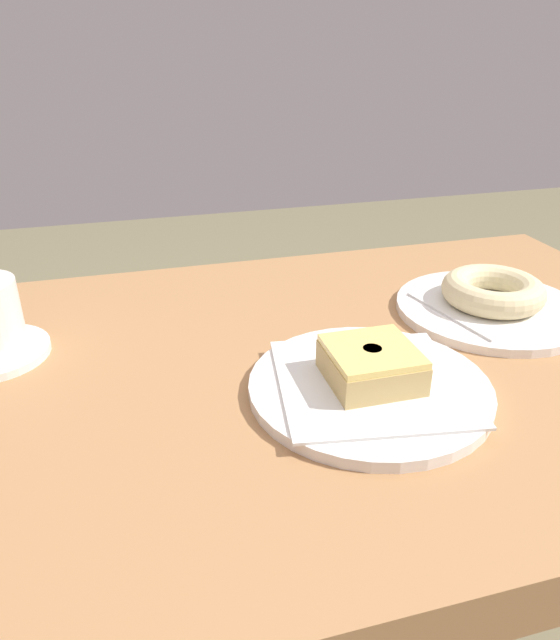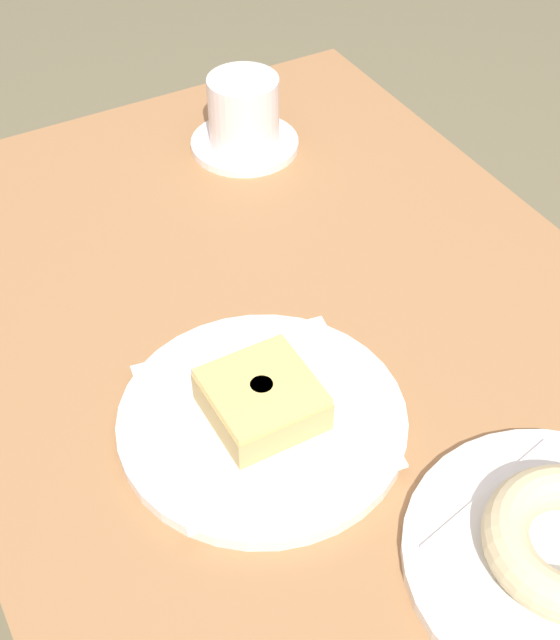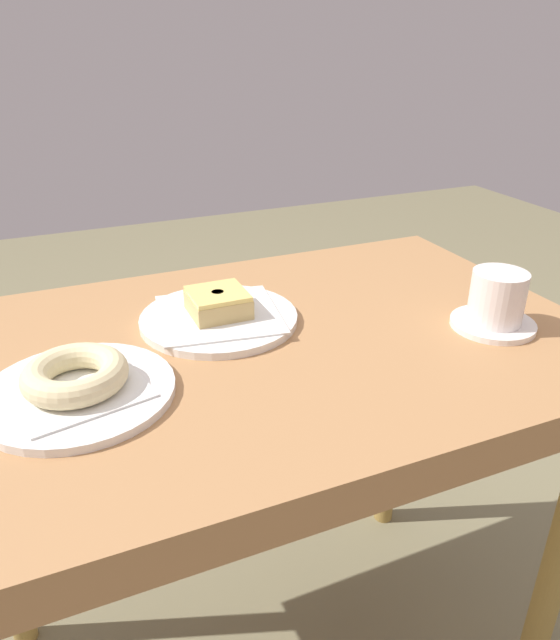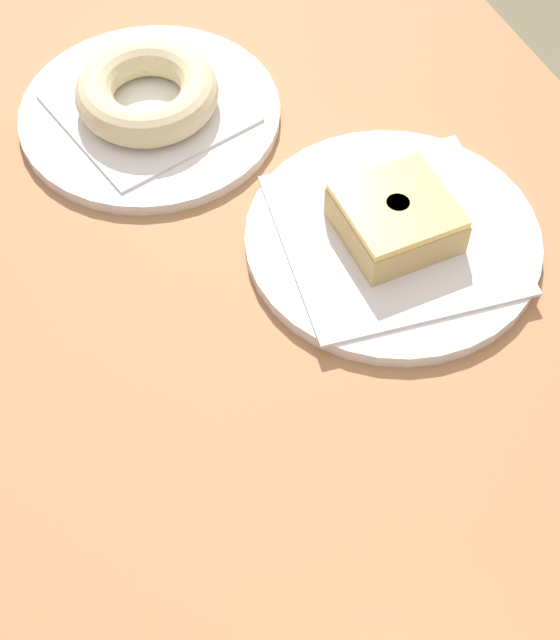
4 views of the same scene
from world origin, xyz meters
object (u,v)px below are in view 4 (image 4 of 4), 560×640
Objects in this scene: plate_glazed_square at (393,239)px; donut_glazed_square at (396,217)px; donut_sugar_ring at (147,92)px; plate_sugar_ring at (150,114)px.

plate_glazed_square is 2.84× the size of donut_glazed_square.
plate_glazed_square is at bearing 63.43° from donut_glazed_square.
donut_glazed_square reaches higher than donut_sugar_ring.
donut_glazed_square reaches higher than plate_sugar_ring.
donut_sugar_ring is (0.00, 0.00, 0.02)m from plate_sugar_ring.
plate_sugar_ring is 0.25m from plate_glazed_square.
donut_sugar_ring is at bearing 30.27° from plate_glazed_square.
plate_glazed_square is (-0.22, -0.13, 0.00)m from plate_sugar_ring.
plate_glazed_square is (-0.22, -0.13, -0.02)m from donut_sugar_ring.
donut_sugar_ring reaches higher than plate_glazed_square.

